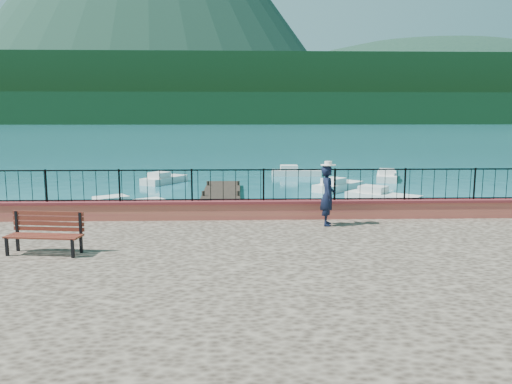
{
  "coord_description": "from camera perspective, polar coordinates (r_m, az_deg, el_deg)",
  "views": [
    {
      "loc": [
        -1.07,
        -11.47,
        4.34
      ],
      "look_at": [
        -0.59,
        2.0,
        2.3
      ],
      "focal_mm": 35.0,
      "sensor_mm": 36.0,
      "label": 1
    }
  ],
  "objects": [
    {
      "name": "far_forest",
      "position": [
        311.51,
        -1.85,
        9.45
      ],
      "size": [
        900.0,
        60.0,
        18.0
      ],
      "primitive_type": "cube",
      "color": "black",
      "rests_on": "ground"
    },
    {
      "name": "person",
      "position": [
        14.6,
        8.18,
        -0.4
      ],
      "size": [
        0.49,
        0.68,
        1.76
      ],
      "primitive_type": "imported",
      "rotation": [
        0.0,
        0.0,
        1.45
      ],
      "color": "black",
      "rests_on": "promenade"
    },
    {
      "name": "dock",
      "position": [
        23.86,
        -4.23,
        -1.54
      ],
      "size": [
        2.0,
        16.0,
        0.3
      ],
      "primitive_type": "cube",
      "color": "#2D231C",
      "rests_on": "ground"
    },
    {
      "name": "ground",
      "position": [
        12.31,
        3.16,
        -12.05
      ],
      "size": [
        2000.0,
        2000.0,
        0.0
      ],
      "primitive_type": "plane",
      "color": "#19596B",
      "rests_on": "ground"
    },
    {
      "name": "boat_4",
      "position": [
        37.25,
        4.63,
        2.5
      ],
      "size": [
        3.65,
        1.42,
        0.8
      ],
      "primitive_type": "cube",
      "rotation": [
        0.0,
        0.0,
        -0.03
      ],
      "color": "silver",
      "rests_on": "ground"
    },
    {
      "name": "railing",
      "position": [
        15.35,
        1.99,
        0.79
      ],
      "size": [
        27.0,
        0.05,
        0.95
      ],
      "primitive_type": "cube",
      "color": "black",
      "rests_on": "parapet"
    },
    {
      "name": "foothills",
      "position": [
        371.89,
        -1.89,
        11.31
      ],
      "size": [
        900.0,
        120.0,
        44.0
      ],
      "primitive_type": "cube",
      "color": "black",
      "rests_on": "ground"
    },
    {
      "name": "parapet",
      "position": [
        15.47,
        1.98,
        -2.01
      ],
      "size": [
        28.0,
        0.46,
        0.58
      ],
      "primitive_type": "cube",
      "color": "#BB6043",
      "rests_on": "promenade"
    },
    {
      "name": "companion_hill",
      "position": [
        612.75,
        19.31,
        7.71
      ],
      "size": [
        448.0,
        384.0,
        180.0
      ],
      "primitive_type": "ellipsoid",
      "color": "#142D23",
      "rests_on": "ground"
    },
    {
      "name": "hat",
      "position": [
        14.48,
        8.26,
        3.27
      ],
      "size": [
        0.44,
        0.44,
        0.12
      ],
      "primitive_type": "cylinder",
      "color": "silver",
      "rests_on": "person"
    },
    {
      "name": "boat_1",
      "position": [
        26.47,
        14.33,
        -0.23
      ],
      "size": [
        3.7,
        3.39,
        0.8
      ],
      "primitive_type": "cube",
      "rotation": [
        0.0,
        0.0,
        -0.69
      ],
      "color": "silver",
      "rests_on": "ground"
    },
    {
      "name": "boat_2",
      "position": [
        30.16,
        9.43,
        0.98
      ],
      "size": [
        3.48,
        3.5,
        0.8
      ],
      "primitive_type": "cube",
      "rotation": [
        0.0,
        0.0,
        0.79
      ],
      "color": "silver",
      "rests_on": "ground"
    },
    {
      "name": "boat_5",
      "position": [
        36.01,
        14.71,
        2.03
      ],
      "size": [
        2.49,
        4.54,
        0.8
      ],
      "primitive_type": "cube",
      "rotation": [
        0.0,
        0.0,
        1.28
      ],
      "color": "silver",
      "rests_on": "ground"
    },
    {
      "name": "park_bench",
      "position": [
        12.52,
        -22.96,
        -5.24
      ],
      "size": [
        1.78,
        0.8,
        0.96
      ],
      "rotation": [
        0.0,
        0.0,
        -0.14
      ],
      "color": "black",
      "rests_on": "promenade"
    },
    {
      "name": "boat_0",
      "position": [
        23.77,
        -14.86,
        -1.23
      ],
      "size": [
        4.0,
        3.39,
        0.8
      ],
      "primitive_type": "cube",
      "rotation": [
        0.0,
        0.0,
        0.62
      ],
      "color": "silver",
      "rests_on": "ground"
    },
    {
      "name": "boat_3",
      "position": [
        33.41,
        -10.43,
        1.68
      ],
      "size": [
        2.87,
        3.53,
        0.8
      ],
      "primitive_type": "cube",
      "rotation": [
        0.0,
        0.0,
        1.01
      ],
      "color": "silver",
      "rests_on": "ground"
    }
  ]
}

